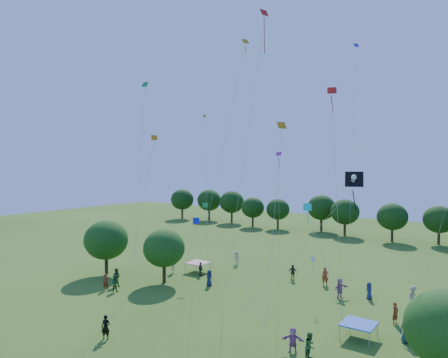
{
  "coord_description": "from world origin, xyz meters",
  "views": [
    {
      "loc": [
        19.06,
        -12.7,
        12.15
      ],
      "look_at": [
        0.0,
        14.0,
        11.0
      ],
      "focal_mm": 32.0,
      "sensor_mm": 36.0,
      "label": 1
    }
  ],
  "objects_px": {
    "near_tree_west": "(106,240)",
    "man_in_black": "(106,327)",
    "red_high_kite": "(257,65)",
    "near_tree_north": "(164,248)",
    "tent_blue": "(359,324)",
    "pirate_kite": "(350,184)",
    "tent_red_stripe": "(198,263)"
  },
  "relations": [
    {
      "from": "man_in_black",
      "to": "near_tree_west",
      "type": "bearing_deg",
      "value": 111.32
    },
    {
      "from": "tent_red_stripe",
      "to": "pirate_kite",
      "type": "height_order",
      "value": "pirate_kite"
    },
    {
      "from": "near_tree_west",
      "to": "red_high_kite",
      "type": "bearing_deg",
      "value": 5.84
    },
    {
      "from": "tent_red_stripe",
      "to": "pirate_kite",
      "type": "xyz_separation_m",
      "value": [
        20.98,
        -11.55,
        10.02
      ]
    },
    {
      "from": "near_tree_west",
      "to": "near_tree_north",
      "type": "xyz_separation_m",
      "value": [
        7.39,
        1.48,
        -0.27
      ]
    },
    {
      "from": "tent_red_stripe",
      "to": "red_high_kite",
      "type": "height_order",
      "value": "red_high_kite"
    },
    {
      "from": "near_tree_west",
      "to": "pirate_kite",
      "type": "height_order",
      "value": "pirate_kite"
    },
    {
      "from": "red_high_kite",
      "to": "man_in_black",
      "type": "bearing_deg",
      "value": -110.68
    },
    {
      "from": "man_in_black",
      "to": "pirate_kite",
      "type": "height_order",
      "value": "pirate_kite"
    },
    {
      "from": "near_tree_west",
      "to": "near_tree_north",
      "type": "bearing_deg",
      "value": 11.35
    },
    {
      "from": "near_tree_north",
      "to": "red_high_kite",
      "type": "height_order",
      "value": "red_high_kite"
    },
    {
      "from": "near_tree_north",
      "to": "red_high_kite",
      "type": "distance_m",
      "value": 20.36
    },
    {
      "from": "man_in_black",
      "to": "pirate_kite",
      "type": "relative_size",
      "value": 0.16
    },
    {
      "from": "tent_blue",
      "to": "tent_red_stripe",
      "type": "bearing_deg",
      "value": 160.92
    },
    {
      "from": "near_tree_north",
      "to": "man_in_black",
      "type": "bearing_deg",
      "value": -63.15
    },
    {
      "from": "man_in_black",
      "to": "red_high_kite",
      "type": "height_order",
      "value": "red_high_kite"
    },
    {
      "from": "tent_red_stripe",
      "to": "near_tree_north",
      "type": "bearing_deg",
      "value": -92.38
    },
    {
      "from": "near_tree_north",
      "to": "tent_blue",
      "type": "xyz_separation_m",
      "value": [
        20.44,
        -1.76,
        -2.55
      ]
    },
    {
      "from": "tent_red_stripe",
      "to": "man_in_black",
      "type": "height_order",
      "value": "man_in_black"
    },
    {
      "from": "near_tree_north",
      "to": "pirate_kite",
      "type": "xyz_separation_m",
      "value": [
        21.2,
        -6.31,
        7.47
      ]
    },
    {
      "from": "near_tree_west",
      "to": "red_high_kite",
      "type": "xyz_separation_m",
      "value": [
        18.27,
        1.87,
        16.94
      ]
    },
    {
      "from": "near_tree_west",
      "to": "man_in_black",
      "type": "height_order",
      "value": "near_tree_west"
    },
    {
      "from": "near_tree_west",
      "to": "tent_blue",
      "type": "distance_m",
      "value": 27.98
    },
    {
      "from": "tent_blue",
      "to": "man_in_black",
      "type": "distance_m",
      "value": 17.67
    },
    {
      "from": "near_tree_north",
      "to": "pirate_kite",
      "type": "relative_size",
      "value": 0.53
    },
    {
      "from": "tent_red_stripe",
      "to": "pirate_kite",
      "type": "relative_size",
      "value": 0.21
    },
    {
      "from": "man_in_black",
      "to": "red_high_kite",
      "type": "relative_size",
      "value": 0.07
    },
    {
      "from": "tent_blue",
      "to": "red_high_kite",
      "type": "height_order",
      "value": "red_high_kite"
    },
    {
      "from": "pirate_kite",
      "to": "tent_blue",
      "type": "bearing_deg",
      "value": 99.46
    },
    {
      "from": "near_tree_north",
      "to": "tent_red_stripe",
      "type": "xyz_separation_m",
      "value": [
        0.22,
        5.24,
        -2.55
      ]
    },
    {
      "from": "red_high_kite",
      "to": "near_tree_north",
      "type": "bearing_deg",
      "value": -177.98
    },
    {
      "from": "near_tree_west",
      "to": "pirate_kite",
      "type": "xyz_separation_m",
      "value": [
        28.59,
        -4.83,
        7.2
      ]
    }
  ]
}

